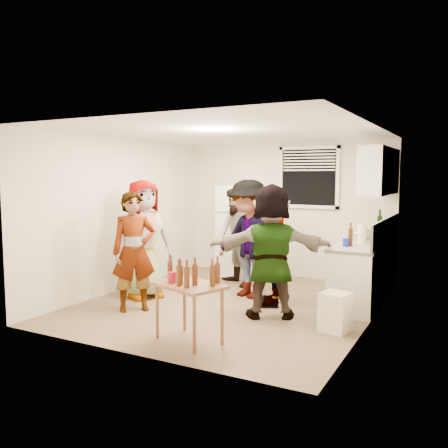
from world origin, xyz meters
The scene contains 23 objects.
room centered at (0.00, 0.00, 0.00)m, with size 4.00×4.50×2.50m, color silver, non-canonical shape.
window centered at (0.45, 2.21, 1.85)m, with size 1.12×0.10×1.06m, color white, non-canonical shape.
refrigerator centered at (-0.75, 1.88, 0.85)m, with size 0.70×0.70×1.70m, color white.
counter_lower centered at (1.70, 1.15, 0.43)m, with size 0.60×2.20×0.86m, color white.
countertop centered at (1.70, 1.15, 0.88)m, with size 0.64×2.22×0.04m, color beige.
backsplash centered at (1.99, 1.15, 1.08)m, with size 0.03×2.20×0.36m, color beige.
upper_cabinets centered at (1.83, 1.35, 1.95)m, with size 0.34×1.60×0.70m, color white.
kettle centered at (1.65, 1.33, 0.90)m, with size 0.24×0.20×0.20m, color silver, non-canonical shape.
paper_towel centered at (1.68, 0.96, 0.90)m, with size 0.13×0.13×0.27m, color white.
wine_bottle centered at (1.75, 1.97, 0.90)m, with size 0.08×0.08×0.32m, color black.
beer_bottle_counter centered at (1.60, 0.57, 0.90)m, with size 0.06×0.06×0.25m, color #47230C.
blue_cup centered at (1.56, 0.48, 0.90)m, with size 0.09×0.09×0.12m, color #0F22C3.
picture_frame centered at (1.92, 1.55, 0.97)m, with size 0.02×0.16×0.13m, color #E0CD57.
trash_bin centered at (1.69, -0.49, 0.25)m, with size 0.33×0.33×0.48m, color white.
serving_table centered at (0.31, -1.63, 0.00)m, with size 0.79×0.53×0.67m, color brown, non-canonical shape.
beer_bottle_table centered at (0.25, -1.71, 0.67)m, with size 0.06×0.06×0.21m, color #47230C.
red_cup centered at (0.11, -1.68, 0.67)m, with size 0.09×0.09×0.13m, color maroon.
guest_grey centered at (-1.36, -0.27, 0.00)m, with size 0.89×1.83×0.58m, color gray.
guest_stripe centered at (-1.04, -0.92, 0.00)m, with size 0.61×1.67×0.40m, color #141933.
guest_back_left centered at (-0.44, 1.09, 0.00)m, with size 0.82×1.69×0.64m, color #4F3920.
guest_back_right centered at (0.06, 0.50, 0.00)m, with size 1.18×1.82×0.68m, color #3F3F44.
guest_black centered at (0.57, 0.23, 0.00)m, with size 1.00×1.70×0.41m, color black.
guest_orange centered at (0.77, -0.33, 0.00)m, with size 1.65×1.78×0.53m, color #C1724A.
Camera 1 is at (3.12, -6.08, 1.89)m, focal length 38.00 mm.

